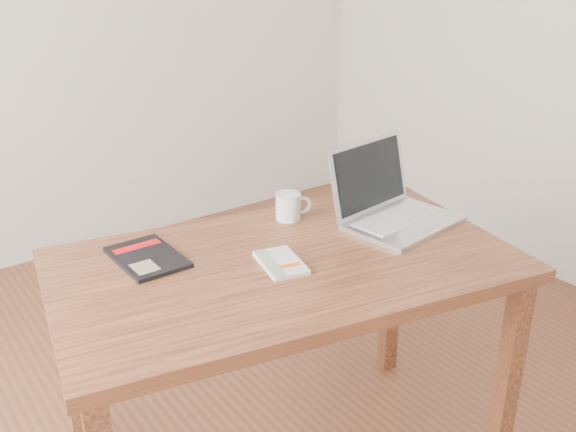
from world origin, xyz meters
TOP-DOWN VIEW (x-y plane):
  - room at (-0.07, 0.00)m, footprint 4.04×4.04m
  - desk at (0.14, 0.01)m, footprint 1.41×0.97m
  - white_guidebook at (0.11, -0.00)m, footprint 0.14×0.19m
  - black_guidebook at (-0.17, 0.25)m, footprint 0.17×0.25m
  - laptop at (0.58, 0.04)m, footprint 0.39×0.35m
  - coffee_mug at (0.32, 0.24)m, footprint 0.11×0.08m

SIDE VIEW (x-z plane):
  - desk at x=0.14m, z-range 0.29..1.04m
  - black_guidebook at x=-0.17m, z-range 0.75..0.76m
  - white_guidebook at x=0.11m, z-range 0.75..0.76m
  - coffee_mug at x=0.32m, z-range 0.75..0.84m
  - laptop at x=0.58m, z-range 0.68..0.92m
  - room at x=-0.07m, z-range 0.01..2.71m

